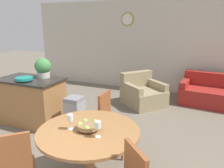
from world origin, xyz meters
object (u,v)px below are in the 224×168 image
Objects in this scene: dining_table at (89,143)px; wine_glass_left at (70,118)px; fruit_bowl at (89,125)px; armchair at (143,94)px; trash_bin at (75,114)px; dining_chair_near_left at (14,168)px; teal_bowl at (24,79)px; kitchen_island at (32,101)px; dining_chair_far_side at (111,120)px; couch at (222,96)px; potted_plant at (43,68)px; wine_glass_right at (98,126)px.

wine_glass_left reaches higher than dining_table.
armchair is at bearing 92.94° from fruit_bowl.
wine_glass_left is 1.61m from trash_bin.
wine_glass_left is 0.28× the size of trash_bin.
trash_bin is 2.06m from armchair.
dining_chair_near_left is at bearing -130.27° from dining_table.
dining_table is 3.77× the size of teal_bowl.
wine_glass_left is 2.23m from kitchen_island.
teal_bowl reaches higher than dining_chair_near_left.
dining_chair_far_side reaches higher than fruit_bowl.
dining_chair_far_side is at bearing 27.86° from dining_chair_near_left.
dining_chair_far_side is 3.39m from couch.
dining_table is 0.23m from fruit_bowl.
potted_plant reaches higher than dining_chair_near_left.
wine_glass_left is 0.47× the size of potted_plant.
couch is (1.89, 3.80, -0.64)m from wine_glass_left.
potted_plant is at bearing 143.01° from wine_glass_right.
dining_table is at bearing -27.21° from teal_bowl.
fruit_bowl is 2.19m from teal_bowl.
trash_bin is (-0.98, 1.21, -0.27)m from dining_table.
dining_chair_far_side reaches higher than kitchen_island.
fruit_bowl is 0.86× the size of teal_bowl.
teal_bowl is (-1.74, 1.07, 0.07)m from wine_glass_left.
kitchen_island is (-2.17, 1.30, -0.44)m from wine_glass_right.
dining_chair_far_side reaches higher than wine_glass_right.
teal_bowl is 4.60m from couch.
dining_chair_near_left is at bearing -120.75° from wine_glass_left.
fruit_bowl reaches higher than trash_bin.
couch is at bearing -31.68° from armchair.
kitchen_island reaches higher than dining_table.
dining_table is 1.59m from trash_bin.
teal_bowl reaches higher than dining_table.
kitchen_island is at bearing -99.37° from dining_chair_far_side.
trash_bin is (-0.91, 0.37, -0.20)m from dining_chair_far_side.
potted_plant is 4.29m from couch.
potted_plant reaches higher than kitchen_island.
wine_glass_left is at bearing -161.07° from fruit_bowl.
dining_chair_far_side reaches higher than couch.
fruit_bowl is 2.29m from potted_plant.
dining_table is at bearing -137.52° from armchair.
wine_glass_right is (0.18, -0.11, 0.32)m from dining_table.
trash_bin is at bearing 121.22° from wine_glass_left.
dining_chair_far_side is 1.00m from wine_glass_left.
wine_glass_left is (0.34, 0.58, 0.39)m from dining_chair_near_left.
dining_chair_near_left is 1.45× the size of trash_bin.
dining_chair_far_side is at bearing 104.84° from wine_glass_right.
fruit_bowl reaches higher than couch.
wine_glass_right is (0.73, 0.53, 0.39)m from dining_chair_near_left.
potted_plant is (-1.73, 0.53, 0.62)m from dining_chair_far_side.
couch is (3.63, 2.73, -0.71)m from teal_bowl.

